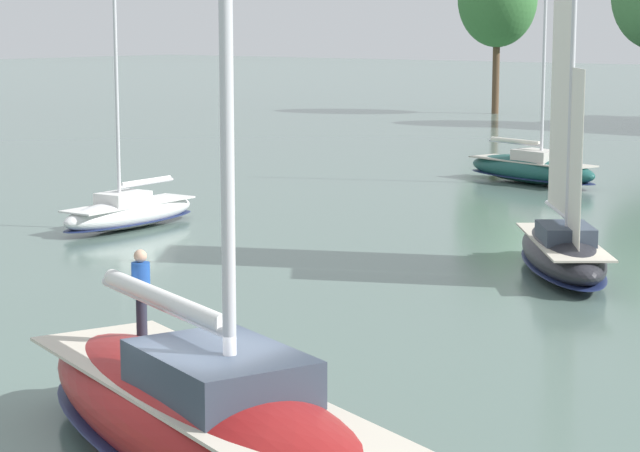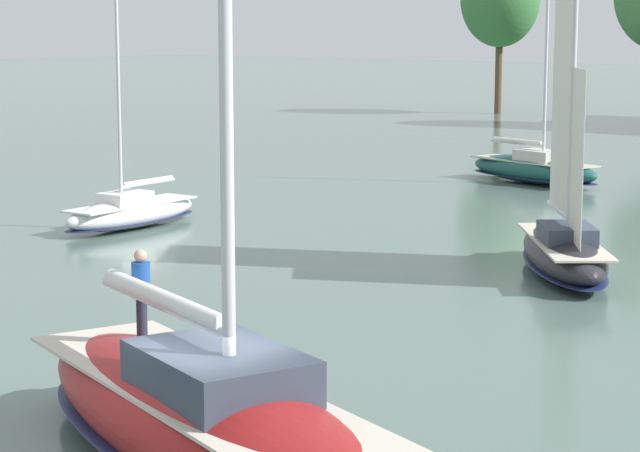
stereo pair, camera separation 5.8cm
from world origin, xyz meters
The scene contains 4 objects.
sailboat_main centered at (0.02, -0.01, 1.00)m, with size 11.10×6.37×14.72m.
sailboat_moored_near_marina centered at (-19.24, 16.46, 0.60)m, with size 2.16×6.45×8.75m.
sailboat_moored_far_slip centered at (-3.06, 18.37, 0.84)m, with size 6.18×7.07×10.15m.
sailboat_moored_outer_mooring centered at (-14.05, 36.70, 0.70)m, with size 7.76×3.94×10.28m.
Camera 2 is at (13.44, -14.06, 7.24)m, focal length 70.00 mm.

